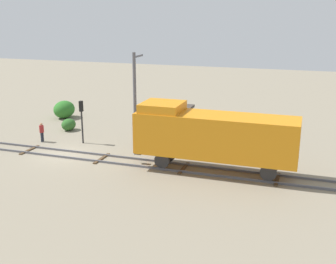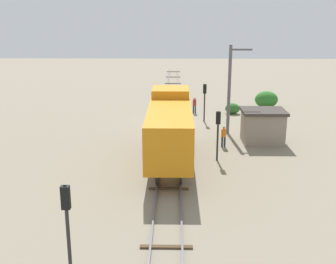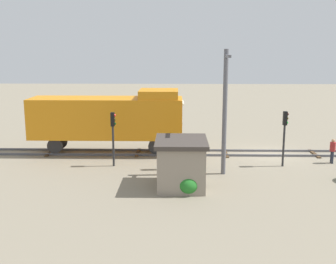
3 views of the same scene
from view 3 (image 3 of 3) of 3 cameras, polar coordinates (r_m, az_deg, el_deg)
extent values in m
plane|color=gray|center=(32.17, 13.63, -2.92)|extent=(118.09, 118.09, 0.00)
cube|color=#595960|center=(31.47, 13.92, -3.10)|extent=(0.10, 78.73, 0.16)
cube|color=#595960|center=(32.83, 13.38, -2.47)|extent=(0.10, 78.73, 0.16)
cube|color=#4C3823|center=(33.02, 19.21, -2.79)|extent=(2.40, 0.24, 0.09)
cube|color=#4C3823|center=(31.62, 7.81, -2.86)|extent=(2.40, 0.24, 0.09)
cube|color=#4C3823|center=(31.54, -4.12, -2.82)|extent=(2.40, 0.24, 0.09)
cube|color=#4C3823|center=(32.81, -15.62, -2.66)|extent=(2.40, 0.24, 0.09)
cube|color=orange|center=(31.29, -8.40, 1.96)|extent=(2.90, 11.00, 2.90)
cube|color=orange|center=(30.64, -1.26, 5.18)|extent=(2.75, 2.80, 0.60)
cube|color=orange|center=(30.85, 1.82, 1.94)|extent=(2.84, 0.10, 2.84)
cube|color=white|center=(30.89, 1.89, 1.58)|extent=(2.46, 0.06, 0.20)
sphere|color=white|center=(30.24, 1.94, 3.85)|extent=(0.28, 0.28, 0.28)
sphere|color=white|center=(31.14, 1.92, 4.08)|extent=(0.28, 0.28, 0.28)
cylinder|color=#262628|center=(31.22, 2.35, -1.41)|extent=(0.36, 0.50, 0.36)
cylinder|color=#262628|center=(30.59, -1.66, -1.97)|extent=(0.18, 1.10, 1.10)
cylinder|color=#262628|center=(31.99, -1.53, -1.36)|extent=(0.18, 1.10, 1.10)
cylinder|color=#262628|center=(31.83, -15.09, -1.83)|extent=(0.18, 1.10, 1.10)
cylinder|color=#262628|center=(33.18, -14.41, -1.26)|extent=(0.18, 1.10, 1.10)
cylinder|color=#262628|center=(28.75, 15.43, -0.94)|extent=(0.14, 0.14, 3.69)
cube|color=black|center=(28.50, 15.58, 1.81)|extent=(0.32, 0.24, 0.90)
sphere|color=#390606|center=(28.49, 15.88, 2.34)|extent=(0.16, 0.16, 0.16)
sphere|color=#3C3306|center=(28.53, 15.85, 1.78)|extent=(0.16, 0.16, 0.16)
sphere|color=green|center=(28.58, 15.82, 1.23)|extent=(0.16, 0.16, 0.16)
cylinder|color=#262628|center=(28.01, -7.44, -1.03)|extent=(0.14, 0.14, 3.61)
cube|color=black|center=(27.75, -7.51, 1.71)|extent=(0.32, 0.24, 0.90)
sphere|color=red|center=(27.68, -7.24, 2.26)|extent=(0.16, 0.16, 0.16)
sphere|color=#3C3306|center=(27.73, -7.23, 1.69)|extent=(0.16, 0.16, 0.16)
sphere|color=black|center=(27.78, -7.21, 1.12)|extent=(0.16, 0.16, 0.16)
cylinder|color=#262B38|center=(30.77, 21.38, -3.24)|extent=(0.15, 0.15, 0.85)
cylinder|color=#262B38|center=(30.95, 21.26, -3.15)|extent=(0.15, 0.15, 0.85)
cylinder|color=maroon|center=(30.69, 21.42, -1.87)|extent=(0.38, 0.38, 0.62)
sphere|color=tan|center=(30.60, 21.48, -1.09)|extent=(0.23, 0.23, 0.23)
cylinder|color=#262B38|center=(27.18, -1.03, -4.32)|extent=(0.15, 0.15, 0.85)
cylinder|color=#262B38|center=(27.37, -1.01, -4.21)|extent=(0.15, 0.15, 0.85)
cylinder|color=orange|center=(27.08, -1.03, -2.77)|extent=(0.38, 0.38, 0.62)
sphere|color=tan|center=(26.98, -1.03, -1.90)|extent=(0.23, 0.23, 0.23)
cylinder|color=#595960|center=(25.90, 7.69, 2.55)|extent=(0.28, 0.28, 7.70)
cube|color=#595960|center=(24.70, 8.13, 10.15)|extent=(1.80, 0.16, 0.16)
cube|color=gray|center=(23.86, 1.79, -4.54)|extent=(3.20, 2.60, 2.50)
cube|color=#3F3833|center=(23.51, 1.81, -1.33)|extent=(3.50, 2.90, 0.24)
cube|color=#2D2319|center=(23.99, 4.95, -5.23)|extent=(0.80, 0.06, 1.90)
ellipsoid|color=#247226|center=(23.02, 2.76, -6.98)|extent=(1.51, 1.24, 1.10)
camera|label=1|loc=(58.76, -9.80, 14.26)|focal=45.00mm
camera|label=2|loc=(44.66, -47.43, 10.99)|focal=45.00mm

